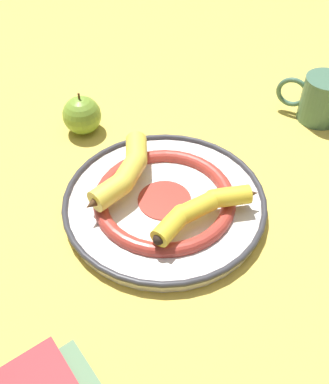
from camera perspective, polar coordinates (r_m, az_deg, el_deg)
ground_plane at (r=0.73m, az=0.05°, el=-3.42°), size 2.80×2.80×0.00m
decorative_bowl at (r=0.74m, az=-0.00°, el=-1.21°), size 0.33×0.33×0.03m
banana_a at (r=0.74m, az=-5.07°, el=2.50°), size 0.06×0.19×0.04m
banana_b at (r=0.68m, az=4.78°, el=-2.08°), size 0.13×0.17×0.03m
coffee_mug at (r=0.96m, az=19.21°, el=11.19°), size 0.13×0.08×0.09m
apple at (r=0.89m, az=-10.45°, el=9.57°), size 0.07×0.07×0.09m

